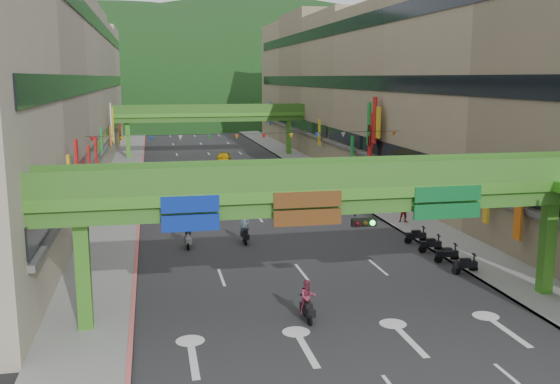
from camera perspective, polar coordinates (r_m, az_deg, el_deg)
The scene contains 23 objects.
ground at distance 24.46m, azimuth 8.93°, elevation -15.75°, with size 320.00×320.00×0.00m, color black.
road_slab at distance 71.73m, azimuth -5.20°, elevation 1.80°, with size 18.00×140.00×0.02m, color #28282B.
sidewalk_left at distance 71.34m, azimuth -14.01°, elevation 1.53°, with size 4.00×140.00×0.15m, color gray.
sidewalk_right at distance 73.76m, azimuth 3.32°, elevation 2.11°, with size 4.00×140.00×0.15m, color gray.
curb_left at distance 71.28m, azimuth -12.49°, elevation 1.60°, with size 0.20×140.00×0.18m, color #CC5959.
curb_right at distance 73.29m, azimuth 1.89°, elevation 2.08°, with size 0.20×140.00×0.18m, color gray.
building_row_left at distance 71.33m, azimuth -20.80°, elevation 8.75°, with size 12.80×95.00×19.00m.
building_row_right at distance 75.45m, azimuth 9.30°, elevation 9.34°, with size 12.80×95.00×19.00m.
overpass_near at distance 27.90m, azimuth 7.16°, elevation -1.09°, with size 28.00×12.27×7.10m.
overpass_far at distance 86.01m, azimuth -6.42°, elevation 6.82°, with size 28.00×2.20×7.10m.
hill_left at distance 180.93m, azimuth -14.02°, elevation 6.74°, with size 168.00×140.00×112.00m, color #1C4419.
hill_right at distance 203.45m, azimuth -2.39°, elevation 7.41°, with size 208.00×176.00×128.00m, color #1C4419.
bunting_string at distance 51.32m, azimuth -2.73°, elevation 5.09°, with size 26.00×0.36×0.47m.
scooter_rider_near at distance 40.93m, azimuth -3.25°, elevation -3.42°, with size 0.64×1.60×2.03m.
scooter_rider_mid at distance 28.19m, azimuth 2.54°, elevation -9.86°, with size 0.79×1.60×1.90m.
scooter_rider_left at distance 40.14m, azimuth -8.44°, elevation -3.54°, with size 1.12×1.60×2.21m.
scooter_rider_far at distance 58.56m, azimuth -9.24°, elevation 0.65°, with size 0.75×1.60×1.84m.
parked_scooter_row at distance 39.01m, azimuth 14.29°, elevation -5.08°, with size 1.60×7.17×1.08m.
car_silver at distance 56.50m, azimuth -7.62°, elevation 0.14°, with size 1.54×4.42×1.46m, color #9A99A1.
car_yellow at distance 78.51m, azimuth -5.18°, elevation 3.09°, with size 1.77×4.40×1.50m, color #CD9D0A.
pedestrian_red at distance 46.99m, azimuth 11.35°, elevation -1.82°, with size 0.90×0.70×1.84m, color maroon.
pedestrian_dark at distance 59.48m, azimuth 6.23°, elevation 0.87°, with size 1.07×0.44×1.82m, color black.
pedestrian_blue at distance 61.37m, azimuth 5.38°, elevation 1.09°, with size 0.76×0.49×1.63m, color #3C4E64.
Camera 1 is at (-7.98, -20.47, 10.75)m, focal length 40.00 mm.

